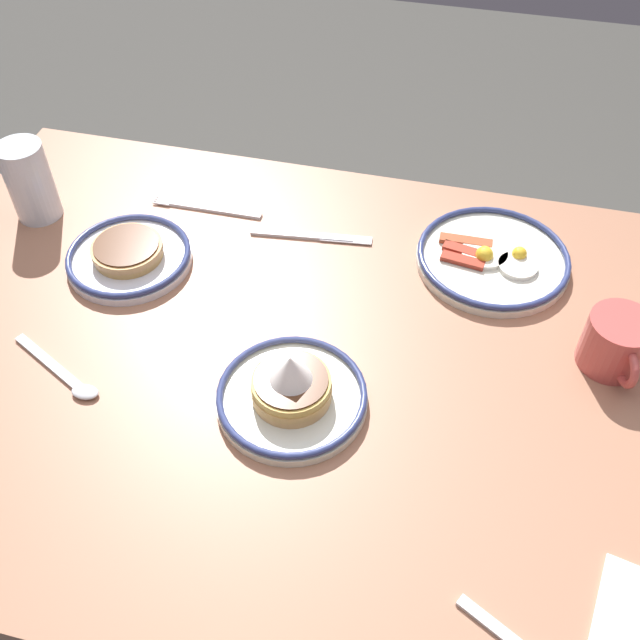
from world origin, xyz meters
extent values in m
plane|color=#43423D|center=(0.00, 0.00, 0.00)|extent=(6.00, 6.00, 0.00)
cube|color=#A16C51|center=(0.00, 0.00, 0.73)|extent=(1.38, 0.94, 0.04)
cylinder|color=#895C45|center=(-0.59, -0.37, 0.35)|extent=(0.05, 0.05, 0.71)
cylinder|color=#895C45|center=(0.59, -0.37, 0.35)|extent=(0.05, 0.05, 0.71)
cylinder|color=silver|center=(0.34, -0.13, 0.76)|extent=(0.21, 0.21, 0.01)
torus|color=navy|center=(0.34, -0.13, 0.77)|extent=(0.21, 0.21, 0.01)
cylinder|color=#D8A14F|center=(0.34, -0.13, 0.77)|extent=(0.11, 0.11, 0.01)
cylinder|color=tan|center=(0.34, -0.13, 0.78)|extent=(0.12, 0.12, 0.01)
cylinder|color=#4C2814|center=(0.34, -0.13, 0.79)|extent=(0.11, 0.11, 0.00)
cylinder|color=silver|center=(-0.25, -0.27, 0.76)|extent=(0.26, 0.26, 0.01)
torus|color=navy|center=(-0.25, -0.27, 0.77)|extent=(0.25, 0.25, 0.01)
cylinder|color=white|center=(-0.29, -0.26, 0.77)|extent=(0.06, 0.06, 0.01)
sphere|color=yellow|center=(-0.29, -0.28, 0.78)|extent=(0.02, 0.02, 0.02)
cylinder|color=white|center=(-0.24, -0.27, 0.77)|extent=(0.08, 0.08, 0.01)
sphere|color=yellow|center=(-0.24, -0.26, 0.78)|extent=(0.03, 0.03, 0.03)
cube|color=#A44424|center=(-0.20, -0.30, 0.77)|extent=(0.09, 0.02, 0.01)
cube|color=#A5301E|center=(-0.20, -0.27, 0.77)|extent=(0.07, 0.03, 0.01)
cube|color=#9F2E1D|center=(-0.20, -0.25, 0.77)|extent=(0.07, 0.03, 0.01)
cylinder|color=silver|center=(0.00, 0.09, 0.76)|extent=(0.21, 0.21, 0.01)
torus|color=navy|center=(0.00, 0.09, 0.77)|extent=(0.21, 0.21, 0.01)
cylinder|color=tan|center=(0.00, 0.09, 0.77)|extent=(0.11, 0.11, 0.01)
cylinder|color=tan|center=(0.00, 0.09, 0.78)|extent=(0.11, 0.11, 0.01)
cylinder|color=gold|center=(0.00, 0.09, 0.80)|extent=(0.11, 0.11, 0.01)
cylinder|color=#4C2814|center=(0.00, 0.09, 0.80)|extent=(0.10, 0.10, 0.00)
cone|color=white|center=(0.00, 0.09, 0.83)|extent=(0.06, 0.06, 0.04)
cylinder|color=#BF4C47|center=(-0.43, -0.10, 0.80)|extent=(0.09, 0.09, 0.09)
torus|color=#BF4C47|center=(-0.45, -0.05, 0.80)|extent=(0.03, 0.06, 0.06)
cylinder|color=brown|center=(-0.43, -0.10, 0.82)|extent=(0.08, 0.08, 0.01)
cylinder|color=silver|center=(0.55, -0.21, 0.82)|extent=(0.08, 0.08, 0.14)
cylinder|color=black|center=(0.55, -0.21, 0.80)|extent=(0.07, 0.07, 0.10)
cube|color=silver|center=(0.26, -0.30, 0.76)|extent=(0.20, 0.02, 0.01)
cube|color=silver|center=(0.35, -0.30, 0.76)|extent=(0.03, 0.00, 0.00)
cube|color=silver|center=(0.35, -0.30, 0.76)|extent=(0.03, 0.00, 0.00)
cube|color=silver|center=(0.35, -0.29, 0.76)|extent=(0.03, 0.00, 0.00)
cube|color=silver|center=(0.35, -0.29, 0.76)|extent=(0.03, 0.00, 0.00)
cube|color=silver|center=(0.08, -0.26, 0.76)|extent=(0.18, 0.03, 0.01)
cube|color=silver|center=(0.00, -0.27, 0.76)|extent=(0.09, 0.03, 0.00)
cube|color=silver|center=(0.36, 0.11, 0.76)|extent=(0.16, 0.09, 0.01)
ellipsoid|color=silver|center=(0.29, 0.14, 0.76)|extent=(0.04, 0.03, 0.01)
camera|label=1|loc=(-0.18, 0.66, 1.58)|focal=40.37mm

